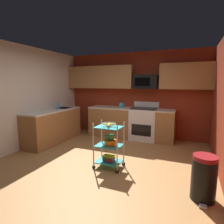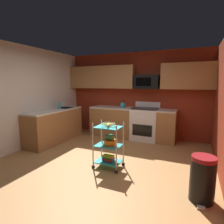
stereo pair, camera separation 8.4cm
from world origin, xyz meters
The scene contains 15 objects.
floor centered at (0.00, 0.00, -0.02)m, with size 4.40×4.80×0.04m, color #A87542.
wall_back centered at (0.00, 2.43, 1.30)m, with size 4.52×0.06×2.60m, color maroon.
wall_left centered at (-2.23, 0.00, 1.30)m, with size 0.06×4.80×2.60m, color silver.
counter_run centered at (-0.80, 1.58, 0.46)m, with size 3.50×2.47×0.92m.
oven_range centered at (0.42, 2.10, 0.48)m, with size 0.76×0.65×1.10m.
upper_cabinets centered at (-0.09, 2.23, 1.85)m, with size 4.40×0.33×0.70m.
microwave centered at (0.42, 2.21, 1.70)m, with size 0.70×0.39×0.40m.
rolling_cart centered at (0.23, -0.04, 0.45)m, with size 0.56×0.39×0.91m.
fruit_bowl centered at (0.23, -0.04, 0.88)m, with size 0.27×0.27×0.07m.
mixing_bowl_large centered at (0.26, -0.04, 0.52)m, with size 0.25×0.25×0.11m.
mixing_bowl_small centered at (0.24, -0.02, 0.62)m, with size 0.18×0.18×0.08m.
book_stack centered at (0.23, -0.04, 0.19)m, with size 0.23×0.20×0.12m.
kettle centered at (-0.28, 2.10, 1.00)m, with size 0.21×0.18×0.26m.
dish_soap_bottle centered at (-1.86, 1.06, 1.02)m, with size 0.06×0.06×0.20m, color #2D8CBF.
trash_can centered at (1.90, -0.47, 0.33)m, with size 0.34×0.42×0.66m.
Camera 1 is at (1.66, -3.28, 1.67)m, focal length 30.04 mm.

